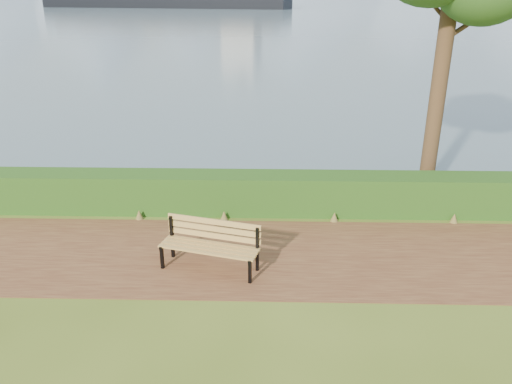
{
  "coord_description": "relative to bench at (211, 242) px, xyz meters",
  "views": [
    {
      "loc": [
        -0.02,
        -9.04,
        5.27
      ],
      "look_at": [
        -0.29,
        1.2,
        1.1
      ],
      "focal_mm": 35.0,
      "sensor_mm": 36.0,
      "label": 1
    }
  ],
  "objects": [
    {
      "name": "ground",
      "position": [
        1.16,
        0.19,
        -0.58
      ],
      "size": [
        140.0,
        140.0,
        0.0
      ],
      "primitive_type": "plane",
      "color": "#475919",
      "rests_on": "ground"
    },
    {
      "name": "water",
      "position": [
        1.16,
        260.19,
        -0.57
      ],
      "size": [
        700.0,
        510.0,
        0.0
      ],
      "primitive_type": "cube",
      "color": "slate",
      "rests_on": "ground"
    },
    {
      "name": "path",
      "position": [
        1.16,
        0.49,
        -0.57
      ],
      "size": [
        40.0,
        3.4,
        0.01
      ],
      "primitive_type": "cube",
      "color": "#50291B",
      "rests_on": "ground"
    },
    {
      "name": "bench",
      "position": [
        0.0,
        0.0,
        0.0
      ],
      "size": [
        2.08,
        1.09,
        1.0
      ],
      "rotation": [
        0.0,
        0.0,
        -0.27
      ],
      "color": "black",
      "rests_on": "ground"
    },
    {
      "name": "hedge",
      "position": [
        1.16,
        2.79,
        -0.08
      ],
      "size": [
        32.0,
        0.85,
        1.0
      ],
      "primitive_type": "cube",
      "color": "#1B4212",
      "rests_on": "ground"
    }
  ]
}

